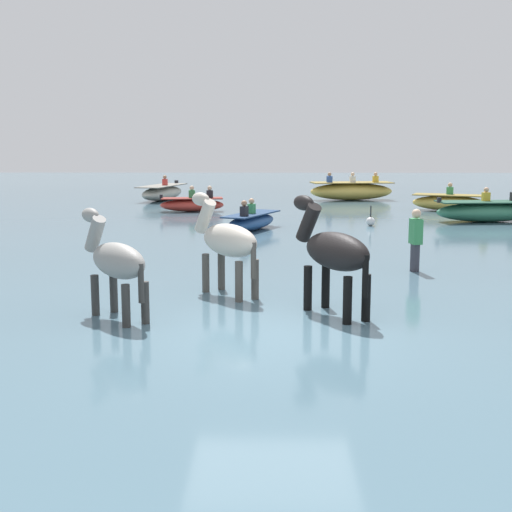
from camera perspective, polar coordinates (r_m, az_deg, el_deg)
name	(u,v)px	position (r m, az deg, el deg)	size (l,w,h in m)	color
ground_plane	(273,351)	(10.24, 1.39, -7.82)	(120.00, 120.00, 0.00)	#666051
water_surface	(270,244)	(20.00, 1.18, 1.03)	(90.00, 90.00, 0.29)	#476675
horse_lead_pinto	(227,243)	(12.46, -2.41, 1.11)	(1.48, 1.71, 2.10)	beige
horse_trailing_black	(334,254)	(11.07, 6.40, 0.18)	(1.33, 1.86, 2.15)	black
horse_flank_grey	(116,263)	(10.98, -11.46, -0.58)	(1.44, 1.57, 1.97)	gray
boat_far_offshore	(487,211)	(25.57, 18.48, 3.51)	(3.67, 1.51, 1.20)	#337556
boat_near_port	(251,221)	(21.99, -0.38, 2.88)	(1.95, 3.02, 1.00)	#28518E
boat_mid_outer	(449,202)	(29.38, 15.61, 4.26)	(3.16, 2.12, 1.13)	gold
boat_near_starboard	(162,193)	(33.79, -7.72, 5.19)	(2.16, 4.04, 1.20)	#B2AD9E
boat_mid_channel	(351,191)	(33.92, 7.85, 5.33)	(4.17, 1.99, 1.34)	gold
boat_far_inshore	(192,204)	(28.07, -5.27, 4.26)	(2.64, 1.21, 1.03)	#BC382D
person_onlooker_right	(415,244)	(15.19, 12.98, 0.93)	(0.25, 0.35, 1.63)	#383842
channel_buoy	(371,221)	(23.40, 9.41, 2.85)	(0.29, 0.29, 0.67)	silver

